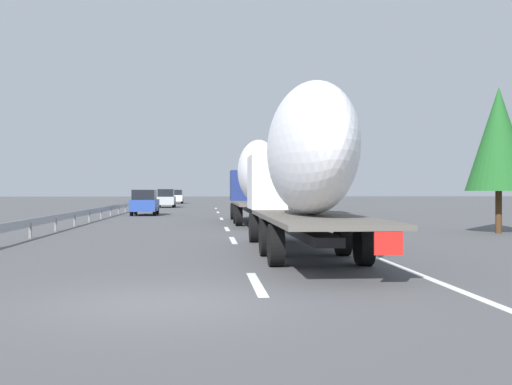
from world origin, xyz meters
The scene contains 18 objects.
ground_plane centered at (40.00, 0.00, 0.00)m, with size 260.00×260.00×0.00m, color #4C4C4F.
lane_stripe_0 centered at (2.00, -1.80, 0.00)m, with size 3.20×0.20×0.01m, color white.
lane_stripe_1 centered at (12.77, -1.80, 0.00)m, with size 3.20×0.20×0.01m, color white.
lane_stripe_2 centered at (19.55, -1.80, 0.00)m, with size 3.20×0.20×0.01m, color white.
lane_stripe_3 centered at (30.17, -1.80, 0.00)m, with size 3.20×0.20×0.01m, color white.
lane_stripe_4 centered at (41.97, -1.80, 0.00)m, with size 3.20×0.20×0.01m, color white.
lane_stripe_5 centered at (53.34, -1.80, 0.00)m, with size 3.20×0.20×0.01m, color white.
edge_line_right centered at (45.00, -5.50, 0.00)m, with size 110.00×0.20×0.01m, color white.
truck_lead centered at (24.32, -3.60, 2.53)m, with size 13.11×2.55×4.57m.
truck_trailing centered at (7.33, -3.60, 2.66)m, with size 13.05×2.55×4.75m.
car_silver_hatch centered at (56.96, 3.45, 0.98)m, with size 4.62×1.86×1.96m.
car_white_van centered at (76.88, 3.32, 0.95)m, with size 4.05×1.83×1.90m.
car_blue_sedan centered at (36.33, 3.73, 0.95)m, with size 4.22×1.86×1.89m.
road_sign centered at (41.96, -6.70, 2.33)m, with size 0.10×0.90×3.38m.
tree_0 centered at (52.10, -11.18, 3.30)m, with size 3.36×3.36×5.10m.
tree_1 centered at (15.57, -13.38, 4.06)m, with size 2.81×2.81×6.32m.
tree_2 centered at (38.30, -9.90, 3.51)m, with size 3.89×3.89×5.55m.
guardrail_median centered at (43.00, 6.00, 0.58)m, with size 94.00×0.10×0.76m.
Camera 1 is at (-10.39, -0.80, 1.87)m, focal length 43.81 mm.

